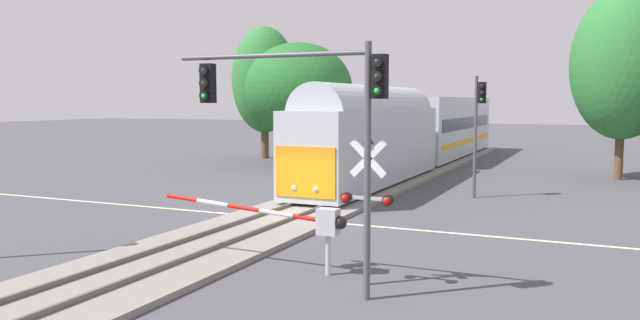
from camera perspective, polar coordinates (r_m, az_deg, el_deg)
ground_plane at (r=24.88m, az=-3.07°, el=-5.37°), size 220.00×220.00×0.00m
road_centre_stripe at (r=24.88m, az=-3.07°, el=-5.36°), size 44.00×0.20×0.01m
railway_track at (r=24.86m, az=-3.07°, el=-5.16°), size 4.40×80.00×0.32m
commuter_train at (r=42.37m, az=8.83°, el=2.83°), size 3.04×37.63×5.16m
crossing_gate_near at (r=16.97m, az=-1.25°, el=-5.51°), size 5.81×0.40×1.89m
crossing_signal_mast at (r=15.69m, az=4.37°, el=-3.12°), size 1.36×0.44×3.81m
traffic_signal_far_side at (r=30.74m, az=14.24°, el=3.86°), size 0.53×0.38×5.84m
traffic_signal_near_right at (r=14.90m, az=-0.99°, el=5.06°), size 5.56×0.38×6.00m
pine_left_background at (r=50.94m, az=-5.09°, el=7.28°), size 5.24×5.24×10.62m
oak_far_right at (r=40.88m, az=25.90°, el=7.85°), size 5.89×5.89×11.20m
oak_behind_train at (r=44.30m, az=-1.97°, el=6.53°), size 7.58×7.58×8.74m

